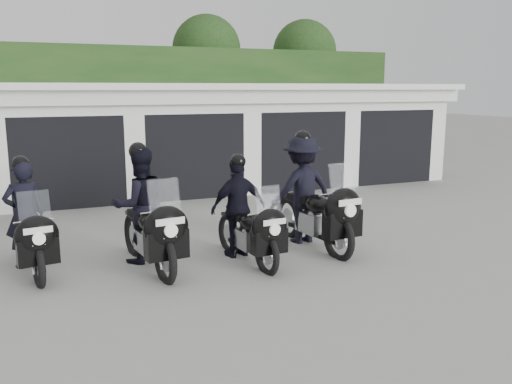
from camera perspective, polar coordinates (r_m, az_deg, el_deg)
name	(u,v)px	position (r m, az deg, el deg)	size (l,w,h in m)	color
ground	(288,259)	(9.26, 3.34, -7.03)	(80.00, 80.00, 0.00)	gray
garage_block	(172,136)	(16.51, -8.88, 5.83)	(16.40, 6.80, 2.96)	white
background_vegetation	(150,90)	(21.27, -11.15, 10.50)	(20.00, 3.90, 5.80)	#183613
police_bike_a	(28,226)	(9.15, -22.85, -3.31)	(0.83, 2.13, 1.86)	black
police_bike_b	(144,213)	(8.92, -11.67, -2.18)	(1.02, 2.36, 2.06)	black
police_bike_c	(243,214)	(9.06, -1.38, -2.35)	(1.05, 2.10, 1.83)	black
police_bike_d	(308,195)	(9.93, 5.45, -0.37)	(1.35, 2.47, 2.15)	black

